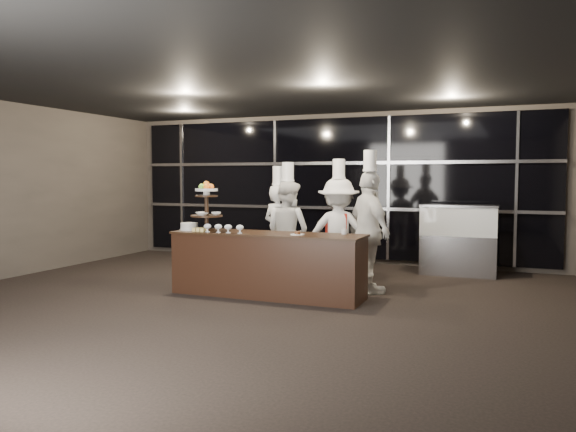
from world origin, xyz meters
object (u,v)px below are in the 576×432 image
at_px(chef_c, 338,232).
at_px(buffet_counter, 267,264).
at_px(display_case, 459,236).
at_px(display_stand, 207,203).
at_px(chef_a, 279,231).
at_px(chef_d, 369,231).
at_px(chef_b, 288,231).
at_px(layer_cake, 189,227).

bearing_deg(chef_c, buffet_counter, -126.69).
relative_size(buffet_counter, display_case, 2.18).
bearing_deg(display_stand, chef_c, 30.04).
xyz_separation_m(buffet_counter, chef_c, (0.76, 1.02, 0.40)).
height_order(chef_a, chef_d, chef_d).
distance_m(display_case, chef_c, 2.49).
height_order(chef_a, chef_b, chef_b).
relative_size(buffet_counter, chef_b, 1.45).
xyz_separation_m(chef_b, chef_c, (0.88, -0.08, 0.02)).
bearing_deg(display_case, chef_d, -116.92).
distance_m(buffet_counter, display_case, 3.75).
distance_m(display_stand, display_case, 4.50).
bearing_deg(display_case, buffet_counter, -129.70).
distance_m(chef_c, chef_d, 0.62).
relative_size(chef_b, chef_d, 0.93).
relative_size(layer_cake, chef_d, 0.14).
bearing_deg(display_stand, chef_d, 18.07).
distance_m(display_stand, chef_c, 2.09).
xyz_separation_m(display_case, chef_a, (-2.72, -1.70, 0.15)).
bearing_deg(chef_d, buffet_counter, -150.11).
bearing_deg(chef_b, buffet_counter, -83.54).
relative_size(buffet_counter, chef_c, 1.42).
xyz_separation_m(display_case, chef_b, (-2.52, -1.79, 0.16)).
bearing_deg(layer_cake, chef_a, 52.41).
distance_m(chef_a, chef_c, 1.10).
height_order(display_case, chef_d, chef_d).
height_order(display_stand, chef_d, chef_d).
relative_size(buffet_counter, display_stand, 3.81).
relative_size(chef_a, chef_c, 0.95).
distance_m(chef_a, chef_d, 1.70).
height_order(layer_cake, chef_d, chef_d).
bearing_deg(buffet_counter, display_stand, -179.99).
bearing_deg(chef_c, chef_a, 171.39).
xyz_separation_m(display_stand, chef_a, (0.67, 1.18, -0.51)).
relative_size(layer_cake, display_case, 0.23).
bearing_deg(layer_cake, display_stand, 10.26).
bearing_deg(chef_a, layer_cake, -127.59).
distance_m(display_case, chef_d, 2.40).
relative_size(chef_b, chef_c, 0.98).
xyz_separation_m(layer_cake, chef_a, (0.95, 1.23, -0.14)).
bearing_deg(chef_c, chef_d, -25.24).
distance_m(display_case, chef_b, 3.09).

